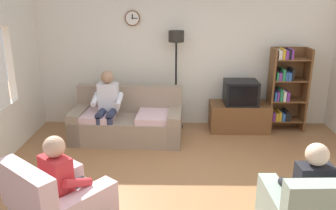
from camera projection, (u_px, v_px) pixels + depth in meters
ground_plane at (190, 194)px, 4.38m from camera, size 12.00×12.00×0.00m
back_wall_assembly at (185, 56)px, 6.50m from camera, size 6.20×0.17×2.70m
couch at (128, 122)px, 6.01m from camera, size 1.94×0.98×0.90m
tv_stand at (239, 117)px, 6.42m from camera, size 1.10×0.56×0.52m
tv at (241, 92)px, 6.25m from camera, size 0.60×0.49×0.44m
bookshelf at (285, 88)px, 6.31m from camera, size 0.68×0.36×1.55m
floor_lamp at (176, 53)px, 6.17m from camera, size 0.28×0.28×1.85m
armchair_near_window at (61, 209)px, 3.59m from camera, size 1.18×1.19×0.90m
person_on_couch at (107, 103)px, 5.79m from camera, size 0.53×0.55×1.24m
person_in_left_armchair at (65, 179)px, 3.56m from camera, size 0.63×0.64×1.12m
person_in_right_armchair at (308, 187)px, 3.41m from camera, size 0.52×0.55×1.12m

